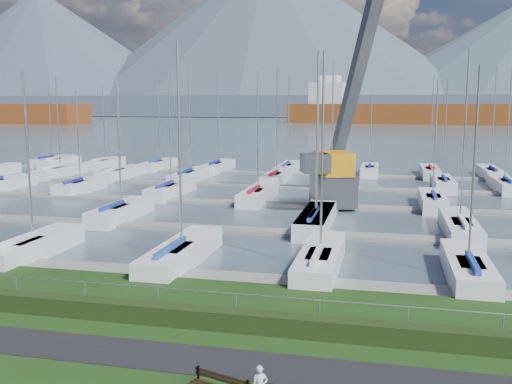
# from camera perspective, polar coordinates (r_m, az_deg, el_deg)

# --- Properties ---
(path) EXTENTS (160.00, 2.00, 0.04)m
(path) POSITION_cam_1_polar(r_m,az_deg,el_deg) (19.25, -10.37, -15.75)
(path) COLOR black
(path) RESTS_ON grass
(water) EXTENTS (800.00, 540.00, 0.20)m
(water) POSITION_cam_1_polar(r_m,az_deg,el_deg) (279.24, 11.47, 7.03)
(water) COLOR #455866
(hedge) EXTENTS (80.00, 0.70, 0.70)m
(hedge) POSITION_cam_1_polar(r_m,az_deg,el_deg) (21.34, -7.59, -12.16)
(hedge) COLOR black
(hedge) RESTS_ON grass
(fence) EXTENTS (80.00, 0.04, 0.04)m
(fence) POSITION_cam_1_polar(r_m,az_deg,el_deg) (21.40, -7.26, -9.67)
(fence) COLOR #9C9FA5
(fence) RESTS_ON grass
(foothill) EXTENTS (900.00, 80.00, 12.00)m
(foothill) POSITION_cam_1_polar(r_m,az_deg,el_deg) (349.10, 11.81, 8.42)
(foothill) COLOR #455365
(foothill) RESTS_ON water
(mountains) EXTENTS (1190.00, 360.00, 115.00)m
(mountains) POSITION_cam_1_polar(r_m,az_deg,el_deg) (425.41, 13.22, 13.92)
(mountains) COLOR #414C60
(mountains) RESTS_ON water
(docks) EXTENTS (90.00, 41.60, 0.25)m
(docks) POSITION_cam_1_polar(r_m,az_deg,el_deg) (46.31, 3.85, -1.31)
(docks) COLOR slate
(docks) RESTS_ON water
(person) EXTENTS (0.48, 0.37, 1.16)m
(person) POSITION_cam_1_polar(r_m,az_deg,el_deg) (16.16, 0.40, -18.40)
(person) COLOR silver
(person) RESTS_ON grass
(crane) EXTENTS (7.43, 13.02, 22.35)m
(crane) POSITION_cam_1_polar(r_m,az_deg,el_deg) (46.06, 8.52, 5.51)
(crane) COLOR #4F5256
(crane) RESTS_ON water
(cargo_ship_mid) EXTENTS (104.12, 32.65, 21.50)m
(cargo_ship_mid) POSITION_cam_1_polar(r_m,az_deg,el_deg) (234.81, 14.84, 7.54)
(cargo_ship_mid) COLOR brown
(cargo_ship_mid) RESTS_ON water
(sailboat_fleet) EXTENTS (75.28, 49.20, 12.69)m
(sailboat_fleet) POSITION_cam_1_polar(r_m,az_deg,el_deg) (48.24, 2.84, 5.80)
(sailboat_fleet) COLOR white
(sailboat_fleet) RESTS_ON water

